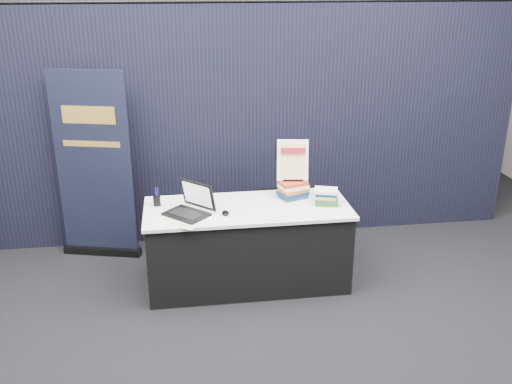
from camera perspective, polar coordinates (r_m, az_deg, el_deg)
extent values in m
plane|color=black|center=(4.86, 0.04, -12.17)|extent=(8.00, 8.00, 0.00)
cube|color=#B5B2AB|center=(8.10, -4.16, 14.48)|extent=(8.00, 0.02, 3.50)
cube|color=black|center=(5.84, -2.22, 6.51)|extent=(6.00, 0.08, 2.40)
cube|color=black|center=(5.16, -0.84, -5.50)|extent=(1.76, 0.71, 0.72)
cube|color=white|center=(5.00, -0.86, -1.65)|extent=(1.80, 0.75, 0.03)
cube|color=black|center=(4.85, -6.97, -2.24)|extent=(0.43, 0.43, 0.02)
cube|color=black|center=(4.91, -7.08, -0.25)|extent=(0.30, 0.29, 0.25)
cube|color=silver|center=(4.90, -7.08, -0.28)|extent=(0.25, 0.24, 0.19)
ellipsoid|color=black|center=(4.83, -3.08, -2.11)|extent=(0.07, 0.10, 0.03)
cube|color=white|center=(4.79, -8.48, -2.73)|extent=(0.38, 0.35, 0.00)
cube|color=silver|center=(4.73, -7.41, -2.96)|extent=(0.40, 0.37, 0.00)
cube|color=white|center=(4.81, -4.57, -2.45)|extent=(0.28, 0.22, 0.00)
cylinder|color=black|center=(5.08, -9.88, -0.90)|extent=(0.07, 0.07, 0.08)
cube|color=#1B5569|center=(5.21, 3.67, -0.38)|extent=(0.28, 0.25, 0.03)
cube|color=navy|center=(5.20, 3.68, -0.05)|extent=(0.28, 0.25, 0.03)
cube|color=#C55F1B|center=(5.18, 3.69, 0.28)|extent=(0.28, 0.25, 0.03)
cube|color=#FAF6CD|center=(5.17, 3.70, 0.62)|extent=(0.28, 0.25, 0.03)
cube|color=#AA341B|center=(5.16, 3.70, 0.95)|extent=(0.28, 0.25, 0.03)
cube|color=#1B651C|center=(5.10, 7.04, -1.01)|extent=(0.22, 0.19, 0.03)
cube|color=#4C4C51|center=(5.09, 7.05, -0.73)|extent=(0.22, 0.19, 0.03)
cube|color=#C7C74F|center=(5.08, 7.06, -0.43)|extent=(0.22, 0.19, 0.03)
cube|color=navy|center=(5.07, 7.08, -0.14)|extent=(0.22, 0.19, 0.03)
cube|color=white|center=(5.06, 7.09, 0.15)|extent=(0.22, 0.19, 0.03)
cube|color=black|center=(5.14, 3.75, 1.21)|extent=(0.19, 0.04, 0.01)
cylinder|color=black|center=(5.17, 2.77, 2.60)|extent=(0.02, 0.10, 0.27)
cylinder|color=black|center=(5.20, 4.39, 2.67)|extent=(0.02, 0.10, 0.27)
cube|color=white|center=(5.13, 3.68, 3.20)|extent=(0.29, 0.15, 0.36)
cube|color=beige|center=(5.12, 3.70, 3.17)|extent=(0.23, 0.11, 0.29)
cube|color=maroon|center=(5.09, 3.73, 4.16)|extent=(0.22, 0.05, 0.05)
cube|color=black|center=(6.01, -15.07, -5.67)|extent=(0.79, 0.30, 0.07)
cube|color=black|center=(5.70, -15.89, 2.46)|extent=(0.72, 0.22, 1.85)
cube|color=gold|center=(5.55, -16.43, 7.40)|extent=(0.50, 0.14, 0.17)
cube|color=gold|center=(5.61, -16.14, 4.64)|extent=(0.54, 0.15, 0.06)
cylinder|color=black|center=(5.77, 0.08, -3.76)|extent=(0.02, 0.02, 0.49)
cylinder|color=black|center=(5.84, 4.32, -3.50)|extent=(0.02, 0.02, 0.49)
cylinder|color=black|center=(6.16, -0.50, -2.09)|extent=(0.02, 0.02, 0.49)
cylinder|color=black|center=(6.23, 3.47, -1.86)|extent=(0.02, 0.02, 0.49)
cube|color=black|center=(5.89, 1.87, -0.40)|extent=(0.59, 0.59, 0.04)
cube|color=black|center=(5.96, 1.56, 4.06)|extent=(0.42, 0.19, 0.17)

